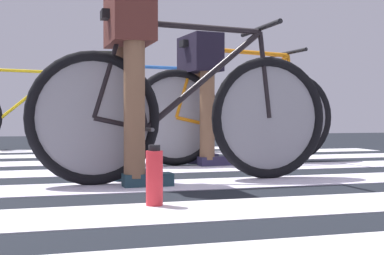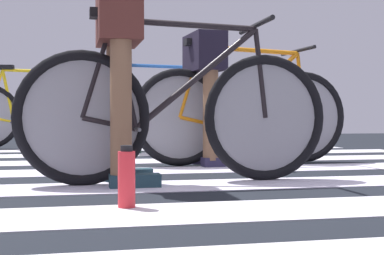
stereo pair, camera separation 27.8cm
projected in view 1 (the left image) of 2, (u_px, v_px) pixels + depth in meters
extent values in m
cube|color=black|center=(165.00, 179.00, 3.19)|extent=(18.00, 14.00, 0.02)
cube|color=silver|center=(219.00, 210.00, 2.08)|extent=(5.20, 0.44, 0.00)
cube|color=silver|center=(160.00, 186.00, 2.79)|extent=(5.20, 0.44, 0.00)
cube|color=silver|center=(141.00, 171.00, 3.56)|extent=(5.20, 0.44, 0.00)
cube|color=silver|center=(126.00, 161.00, 4.28)|extent=(5.20, 0.44, 0.00)
cube|color=silver|center=(132.00, 154.00, 5.07)|extent=(5.20, 0.44, 0.00)
cube|color=silver|center=(96.00, 150.00, 5.70)|extent=(5.20, 0.44, 0.00)
torus|color=black|center=(94.00, 118.00, 2.81)|extent=(0.72, 0.07, 0.72)
torus|color=black|center=(269.00, 118.00, 3.11)|extent=(0.72, 0.07, 0.72)
cylinder|color=gray|center=(94.00, 118.00, 2.81)|extent=(0.61, 0.02, 0.61)
cylinder|color=gray|center=(269.00, 118.00, 3.11)|extent=(0.61, 0.02, 0.61)
cylinder|color=black|center=(195.00, 27.00, 2.96)|extent=(0.80, 0.05, 0.05)
cylinder|color=black|center=(205.00, 79.00, 2.99)|extent=(0.70, 0.05, 0.59)
cylinder|color=black|center=(135.00, 76.00, 2.87)|extent=(0.15, 0.04, 0.59)
cylinder|color=black|center=(120.00, 124.00, 2.85)|extent=(0.29, 0.03, 0.09)
cylinder|color=black|center=(109.00, 69.00, 2.82)|extent=(0.18, 0.03, 0.53)
cylinder|color=black|center=(265.00, 75.00, 3.10)|extent=(0.09, 0.03, 0.50)
cube|color=black|center=(124.00, 16.00, 2.84)|extent=(0.24, 0.10, 0.05)
cylinder|color=black|center=(260.00, 29.00, 3.08)|extent=(0.04, 0.52, 0.03)
cylinder|color=#4C4C51|center=(146.00, 129.00, 2.89)|extent=(0.03, 0.34, 0.02)
cylinder|color=brown|center=(125.00, 89.00, 2.99)|extent=(0.11, 0.11, 0.94)
cylinder|color=brown|center=(134.00, 86.00, 2.73)|extent=(0.11, 0.11, 0.94)
cube|color=#512621|center=(129.00, 19.00, 2.85)|extent=(0.23, 0.42, 0.28)
cube|color=#1E3842|center=(137.00, 174.00, 3.02)|extent=(0.26, 0.11, 0.07)
cube|color=#1E3842|center=(148.00, 180.00, 2.76)|extent=(0.26, 0.11, 0.07)
torus|color=black|center=(176.00, 117.00, 3.93)|extent=(0.72, 0.13, 0.72)
torus|color=black|center=(294.00, 117.00, 4.31)|extent=(0.72, 0.13, 0.72)
cylinder|color=gray|center=(176.00, 117.00, 3.93)|extent=(0.60, 0.07, 0.61)
cylinder|color=gray|center=(294.00, 117.00, 4.31)|extent=(0.60, 0.07, 0.61)
cylinder|color=orange|center=(244.00, 52.00, 4.13)|extent=(0.80, 0.11, 0.05)
cylinder|color=orange|center=(250.00, 89.00, 4.15)|extent=(0.70, 0.10, 0.59)
cylinder|color=orange|center=(203.00, 87.00, 4.01)|extent=(0.16, 0.05, 0.59)
cylinder|color=orange|center=(194.00, 121.00, 3.98)|extent=(0.29, 0.06, 0.09)
cylinder|color=orange|center=(186.00, 83.00, 3.95)|extent=(0.19, 0.04, 0.53)
cylinder|color=orange|center=(291.00, 87.00, 4.29)|extent=(0.09, 0.04, 0.50)
cube|color=black|center=(196.00, 44.00, 3.98)|extent=(0.25, 0.11, 0.05)
cylinder|color=black|center=(288.00, 53.00, 4.27)|extent=(0.08, 0.52, 0.03)
cylinder|color=#4C4C51|center=(211.00, 125.00, 4.04)|extent=(0.05, 0.34, 0.02)
cylinder|color=brown|center=(193.00, 100.00, 4.13)|extent=(0.11, 0.11, 0.88)
cylinder|color=brown|center=(207.00, 99.00, 3.87)|extent=(0.11, 0.11, 0.88)
cube|color=black|center=(200.00, 54.00, 3.99)|extent=(0.26, 0.43, 0.28)
cube|color=#2B2645|center=(201.00, 158.00, 4.16)|extent=(0.27, 0.13, 0.07)
cube|color=#2B2645|center=(216.00, 161.00, 3.90)|extent=(0.27, 0.13, 0.07)
torus|color=black|center=(88.00, 117.00, 5.26)|extent=(0.72, 0.10, 0.72)
torus|color=black|center=(188.00, 117.00, 5.47)|extent=(0.72, 0.10, 0.72)
cylinder|color=gray|center=(88.00, 117.00, 5.26)|extent=(0.61, 0.05, 0.61)
cylinder|color=gray|center=(188.00, 117.00, 5.47)|extent=(0.61, 0.05, 0.61)
cylinder|color=#275DB4|center=(144.00, 67.00, 5.36)|extent=(0.80, 0.09, 0.05)
cylinder|color=#275DB4|center=(150.00, 95.00, 5.38)|extent=(0.70, 0.08, 0.59)
cylinder|color=#275DB4|center=(110.00, 94.00, 5.30)|extent=(0.16, 0.04, 0.59)
cylinder|color=#275DB4|center=(102.00, 120.00, 5.29)|extent=(0.29, 0.05, 0.09)
cylinder|color=#275DB4|center=(96.00, 91.00, 5.27)|extent=(0.19, 0.04, 0.53)
cylinder|color=#275DB4|center=(186.00, 93.00, 5.46)|extent=(0.09, 0.03, 0.50)
cube|color=black|center=(104.00, 62.00, 5.28)|extent=(0.25, 0.11, 0.05)
cylinder|color=black|center=(183.00, 67.00, 5.45)|extent=(0.06, 0.52, 0.03)
cylinder|color=#4C4C51|center=(116.00, 123.00, 5.32)|extent=(0.04, 0.34, 0.02)
cylinder|color=#A87A5B|center=(106.00, 103.00, 5.43)|extent=(0.11, 0.11, 0.90)
cylinder|color=#A87A5B|center=(108.00, 102.00, 5.16)|extent=(0.11, 0.11, 0.90)
cube|color=black|center=(107.00, 68.00, 5.29)|extent=(0.25, 0.42, 0.28)
cube|color=#30483E|center=(113.00, 148.00, 5.46)|extent=(0.27, 0.12, 0.07)
cube|color=#30483E|center=(115.00, 150.00, 5.18)|extent=(0.27, 0.12, 0.07)
torus|color=black|center=(64.00, 117.00, 5.95)|extent=(0.72, 0.11, 0.72)
cylinder|color=gray|center=(64.00, 117.00, 5.95)|extent=(0.61, 0.05, 0.61)
cylinder|color=yellow|center=(21.00, 71.00, 5.85)|extent=(0.80, 0.10, 0.05)
cylinder|color=yellow|center=(27.00, 97.00, 5.87)|extent=(0.70, 0.09, 0.59)
cylinder|color=yellow|center=(62.00, 95.00, 5.94)|extent=(0.09, 0.04, 0.50)
cylinder|color=black|center=(59.00, 71.00, 5.93)|extent=(0.07, 0.52, 0.03)
cylinder|color=red|center=(154.00, 179.00, 2.16)|extent=(0.07, 0.07, 0.23)
cylinder|color=black|center=(154.00, 148.00, 2.16)|extent=(0.05, 0.05, 0.02)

